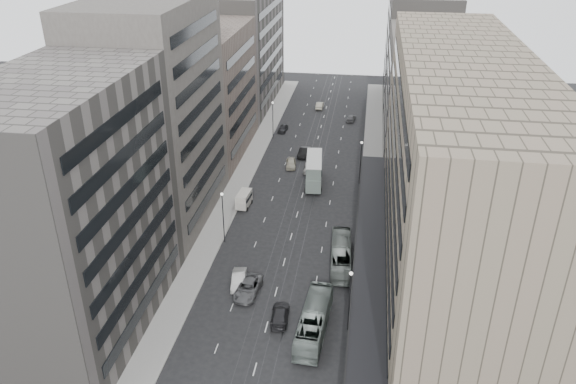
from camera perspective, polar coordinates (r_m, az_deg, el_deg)
The scene contains 28 objects.
ground at distance 73.99m, azimuth -1.36°, elevation -10.56°, with size 220.00×220.00×0.00m, color black.
sidewalk_right at distance 105.38m, azimuth 8.54°, elevation 1.37°, with size 4.00×125.00×0.15m, color gray.
sidewalk_left at distance 107.70m, azimuth -4.32°, elevation 2.19°, with size 4.00×125.00×0.15m, color gray.
department_store at distance 73.20m, azimuth 16.41°, elevation 1.51°, with size 19.20×60.00×30.00m.
building_right_mid at distance 115.20m, azimuth 13.83°, elevation 9.50°, with size 15.00×28.00×24.00m, color #4E4A44.
building_right_far at distance 143.64m, azimuth 13.07°, elevation 13.79°, with size 15.00×32.00×28.00m, color #66625C.
building_left_a at distance 66.28m, azimuth -21.39°, elevation -2.03°, with size 15.00×28.00×30.00m, color #66625C.
building_left_b at distance 87.72m, azimuth -13.44°, elevation 7.56°, with size 15.00×26.00×34.00m, color #4E4A44.
building_left_c at distance 113.33m, azimuth -8.37°, elevation 9.97°, with size 15.00×28.00×25.00m, color #685A51.
building_left_d at distance 143.83m, azimuth -4.70°, elevation 14.39°, with size 15.00×38.00×28.00m, color #66625C.
lamp_right_near at distance 66.13m, azimuth 6.30°, elevation -10.28°, with size 0.44×0.44×8.32m.
lamp_right_far at distance 100.98m, azimuth 7.41°, elevation 3.48°, with size 0.44×0.44×8.32m.
lamp_left_near at distance 82.81m, azimuth -6.63°, elevation -2.01°, with size 0.44×0.44×8.32m.
lamp_left_far at distance 121.28m, azimuth -1.55°, elevation 7.76°, with size 0.44×0.44×8.32m.
bus_near at distance 67.68m, azimuth 2.67°, elevation -12.91°, with size 2.84×12.16×3.39m, color gray.
bus_far at distance 79.32m, azimuth 5.41°, elevation -6.38°, with size 2.72×11.61×3.23m, color gray.
double_decker at distance 100.95m, azimuth 2.65°, elevation 2.20°, with size 3.64×9.80×5.25m.
panel_van at distance 94.20m, azimuth -4.50°, elevation -0.71°, with size 2.31×4.28×2.62m.
sedan_1 at distance 75.80m, azimuth -5.03°, elevation -8.86°, with size 1.74×5.00×1.65m, color beige.
sedan_2 at distance 74.19m, azimuth -4.09°, elevation -9.69°, with size 2.80×6.07×1.69m, color #575759.
sedan_3 at distance 69.93m, azimuth -0.82°, elevation -12.34°, with size 2.12×5.23×1.52m, color black.
sedan_4 at distance 108.83m, azimuth 0.30°, elevation 2.96°, with size 1.88×4.68×1.60m, color #AAA48D.
sedan_5 at distance 113.70m, azimuth 1.60°, elevation 4.05°, with size 1.75×5.03×1.66m, color black.
sedan_6 at distance 107.22m, azimuth 2.34°, elevation 2.53°, with size 2.51×5.44×1.51m, color #B6B5B2.
sedan_7 at distance 134.29m, azimuth 6.42°, elevation 7.48°, with size 1.91×4.71×1.37m, color #525254.
sedan_8 at distance 126.85m, azimuth -0.52°, elevation 6.50°, with size 1.73×4.30×1.47m, color black.
sedan_9 at distance 142.41m, azimuth 3.26°, elevation 8.79°, with size 1.67×4.78×1.58m, color #A49F88.
pedestrian at distance 67.33m, azimuth 8.56°, elevation -14.09°, with size 0.74×0.49×2.03m, color black.
Camera 1 is at (10.30, -57.80, 45.02)m, focal length 35.00 mm.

